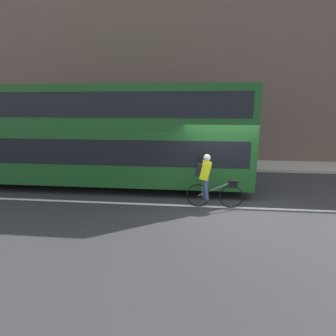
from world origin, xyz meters
TOP-DOWN VIEW (x-y plane):
  - ground_plane at (0.00, 0.00)m, footprint 80.00×80.00m
  - road_center_line at (0.00, 0.13)m, footprint 50.00×0.14m
  - sidewalk_curb at (0.00, 5.84)m, footprint 60.00×2.18m
  - building_facade at (0.00, 7.08)m, footprint 60.00×0.30m
  - bus at (-4.64, 1.96)m, footprint 11.45×2.56m
  - cyclist_on_bike at (-0.43, 0.10)m, footprint 1.74×0.32m

SIDE VIEW (x-z plane):
  - ground_plane at x=0.00m, z-range 0.00..0.00m
  - road_center_line at x=0.00m, z-range 0.00..0.01m
  - sidewalk_curb at x=0.00m, z-range 0.00..0.13m
  - cyclist_on_bike at x=-0.43m, z-range 0.06..1.74m
  - bus at x=-4.64m, z-range 0.22..3.99m
  - building_facade at x=0.00m, z-range 0.00..8.87m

